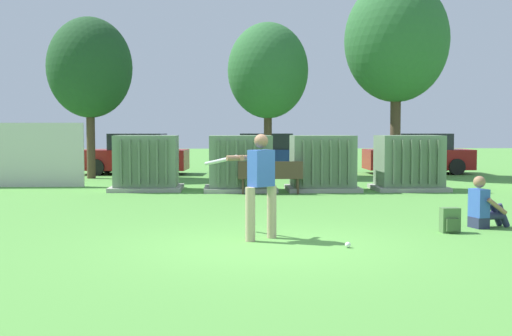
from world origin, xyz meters
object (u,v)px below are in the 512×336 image
parked_car_right_of_center (419,155)px  seated_spectator (483,207)px  sports_ball (348,245)px  parked_car_leftmost (135,155)px  transformer_mid_west (240,164)px  park_bench (270,175)px  transformer_mid_east (322,164)px  batter (259,180)px  transformer_east (409,163)px  transformer_west (147,164)px  parked_car_left_of_center (263,155)px  backpack (450,221)px

parked_car_right_of_center → seated_spectator: bearing=-102.3°
sports_ball → seated_spectator: bearing=33.2°
seated_spectator → parked_car_leftmost: (-8.32, 14.35, 0.38)m
transformer_mid_west → seated_spectator: bearing=-59.4°
parked_car_leftmost → park_bench: bearing=-59.0°
transformer_mid_west → transformer_mid_east: (2.41, -0.02, 0.00)m
transformer_mid_east → batter: 8.61m
transformer_east → parked_car_right_of_center: same height
park_bench → parked_car_right_of_center: parked_car_right_of_center is taller
transformer_west → parked_car_left_of_center: (3.89, 7.06, -0.04)m
batter → parked_car_left_of_center: (1.03, 15.72, -0.22)m
backpack → parked_car_left_of_center: bearing=98.8°
park_bench → transformer_east: bearing=13.0°
transformer_east → parked_car_leftmost: 11.46m
transformer_west → parked_car_right_of_center: (10.14, 6.50, -0.04)m
parked_car_right_of_center → transformer_east: bearing=-109.2°
transformer_east → batter: (-4.90, -8.31, 0.19)m
transformer_mid_west → backpack: 8.57m
transformer_mid_west → parked_car_leftmost: size_ratio=0.49×
sports_ball → parked_car_right_of_center: size_ratio=0.02×
transformer_mid_west → parked_car_right_of_center: size_ratio=0.50×
sports_ball → transformer_west: bearing=113.7°
transformer_mid_east → seated_spectator: size_ratio=2.18×
transformer_mid_west → parked_car_left_of_center: same height
transformer_east → backpack: transformer_east is taller
batter → parked_car_left_of_center: batter is taller
transformer_west → sports_ball: bearing=-66.3°
transformer_east → parked_car_leftmost: size_ratio=0.49×
backpack → parked_car_left_of_center: 15.42m
seated_spectator → transformer_west: bearing=132.8°
transformer_east → parked_car_leftmost: bearing=141.9°
transformer_east → sports_ball: 9.86m
parked_car_leftmost → parked_car_left_of_center: same height
transformer_mid_east → transformer_east: same height
transformer_west → transformer_mid_east: bearing=-4.1°
transformer_mid_west → parked_car_right_of_center: bearing=42.9°
parked_car_left_of_center → seated_spectator: bearing=-77.8°
batter → parked_car_leftmost: 15.93m
parked_car_right_of_center → transformer_mid_west: bearing=-137.1°
backpack → parked_car_leftmost: 16.68m
park_bench → seated_spectator: bearing=-61.0°
transformer_mid_west → seated_spectator: 8.45m
sports_ball → parked_car_left_of_center: (-0.29, 16.57, 0.71)m
transformer_mid_east → parked_car_leftmost: (-6.43, 7.10, -0.04)m
transformer_mid_east → parked_car_left_of_center: size_ratio=0.49×
backpack → parked_car_right_of_center: (3.89, 14.66, 0.54)m
batter → transformer_mid_east: bearing=74.4°
transformer_east → parked_car_left_of_center: 8.36m
park_bench → seated_spectator: 7.21m
parked_car_right_of_center → backpack: bearing=-104.9°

